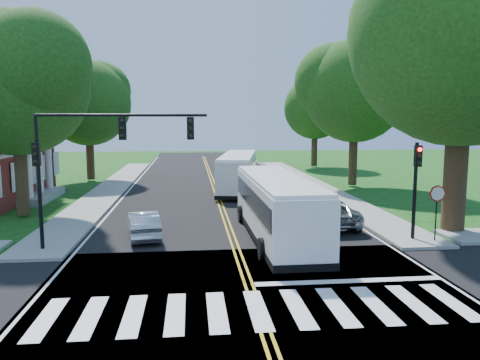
{
  "coord_description": "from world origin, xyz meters",
  "views": [
    {
      "loc": [
        -1.89,
        -13.52,
        5.57
      ],
      "look_at": [
        0.66,
        10.78,
        2.4
      ],
      "focal_mm": 35.0,
      "sensor_mm": 36.0,
      "label": 1
    }
  ],
  "objects": [
    {
      "name": "bus_lead",
      "position": [
        2.07,
        7.77,
        1.54
      ],
      "size": [
        2.85,
        11.27,
        2.9
      ],
      "rotation": [
        0.0,
        0.0,
        3.15
      ],
      "color": "white",
      "rests_on": "road"
    },
    {
      "name": "road",
      "position": [
        0.0,
        18.0,
        0.01
      ],
      "size": [
        14.0,
        96.0,
        0.01
      ],
      "primitive_type": "cube",
      "color": "black",
      "rests_on": "ground"
    },
    {
      "name": "stop_bar",
      "position": [
        3.5,
        1.6,
        0.02
      ],
      "size": [
        6.6,
        0.4,
        0.01
      ],
      "primitive_type": "cube",
      "color": "silver",
      "rests_on": "road"
    },
    {
      "name": "crosswalk",
      "position": [
        0.0,
        -0.5,
        0.02
      ],
      "size": [
        12.6,
        3.0,
        0.01
      ],
      "primitive_type": "cube",
      "color": "silver",
      "rests_on": "road"
    },
    {
      "name": "tree_east_mid",
      "position": [
        11.5,
        24.0,
        7.86
      ],
      "size": [
        8.4,
        8.4,
        11.93
      ],
      "color": "#351E15",
      "rests_on": "ground"
    },
    {
      "name": "sidewalk_ne",
      "position": [
        8.3,
        25.0,
        0.07
      ],
      "size": [
        2.6,
        40.0,
        0.15
      ],
      "primitive_type": "cube",
      "color": "gray",
      "rests_on": "ground"
    },
    {
      "name": "edge_line_e",
      "position": [
        6.8,
        22.0,
        0.01
      ],
      "size": [
        0.12,
        70.0,
        0.01
      ],
      "primitive_type": "cube",
      "color": "silver",
      "rests_on": "road"
    },
    {
      "name": "suv",
      "position": [
        5.19,
        10.13,
        0.73
      ],
      "size": [
        2.52,
        5.22,
        1.43
      ],
      "primitive_type": "imported",
      "rotation": [
        0.0,
        0.0,
        3.17
      ],
      "color": "#A2A5A9",
      "rests_on": "road"
    },
    {
      "name": "cross_road",
      "position": [
        0.0,
        0.0,
        0.01
      ],
      "size": [
        60.0,
        12.0,
        0.01
      ],
      "primitive_type": "cube",
      "color": "black",
      "rests_on": "ground"
    },
    {
      "name": "center_line",
      "position": [
        0.0,
        22.0,
        0.01
      ],
      "size": [
        0.36,
        70.0,
        0.01
      ],
      "primitive_type": "cube",
      "color": "gold",
      "rests_on": "road"
    },
    {
      "name": "tree_ne_big",
      "position": [
        11.0,
        8.0,
        9.62
      ],
      "size": [
        10.8,
        10.8,
        14.91
      ],
      "color": "#351E15",
      "rests_on": "ground"
    },
    {
      "name": "tree_west_near",
      "position": [
        -11.5,
        14.0,
        7.53
      ],
      "size": [
        8.0,
        8.0,
        11.4
      ],
      "color": "#351E15",
      "rests_on": "ground"
    },
    {
      "name": "signal_nw",
      "position": [
        -5.86,
        6.43,
        4.38
      ],
      "size": [
        7.15,
        0.46,
        5.66
      ],
      "color": "black",
      "rests_on": "ground"
    },
    {
      "name": "ground",
      "position": [
        0.0,
        0.0,
        0.0
      ],
      "size": [
        140.0,
        140.0,
        0.0
      ],
      "primitive_type": "plane",
      "color": "#164210",
      "rests_on": "ground"
    },
    {
      "name": "signal_ne",
      "position": [
        8.2,
        6.44,
        2.96
      ],
      "size": [
        0.3,
        0.46,
        4.4
      ],
      "color": "black",
      "rests_on": "ground"
    },
    {
      "name": "stop_sign",
      "position": [
        9.0,
        5.98,
        2.03
      ],
      "size": [
        0.76,
        0.08,
        2.53
      ],
      "color": "black",
      "rests_on": "ground"
    },
    {
      "name": "dark_sedan",
      "position": [
        5.17,
        15.85,
        0.72
      ],
      "size": [
        2.44,
        5.02,
        1.41
      ],
      "primitive_type": "imported",
      "rotation": [
        0.0,
        0.0,
        3.24
      ],
      "color": "black",
      "rests_on": "road"
    },
    {
      "name": "hatchback",
      "position": [
        -4.17,
        8.43,
        0.65
      ],
      "size": [
        1.99,
        4.04,
        1.27
      ],
      "primitive_type": "imported",
      "rotation": [
        0.0,
        0.0,
        3.31
      ],
      "color": "silver",
      "rests_on": "road"
    },
    {
      "name": "edge_line_w",
      "position": [
        -6.8,
        22.0,
        0.01
      ],
      "size": [
        0.12,
        70.0,
        0.01
      ],
      "primitive_type": "cube",
      "color": "silver",
      "rests_on": "road"
    },
    {
      "name": "bus_follow",
      "position": [
        1.77,
        22.78,
        1.52
      ],
      "size": [
        4.27,
        11.3,
        2.86
      ],
      "rotation": [
        0.0,
        0.0,
        2.97
      ],
      "color": "white",
      "rests_on": "road"
    },
    {
      "name": "sidewalk_nw",
      "position": [
        -8.3,
        25.0,
        0.07
      ],
      "size": [
        2.6,
        40.0,
        0.15
      ],
      "primitive_type": "cube",
      "color": "gray",
      "rests_on": "ground"
    },
    {
      "name": "tree_west_far",
      "position": [
        -11.0,
        30.0,
        7.0
      ],
      "size": [
        7.6,
        7.6,
        10.67
      ],
      "color": "#351E15",
      "rests_on": "ground"
    },
    {
      "name": "tree_east_far",
      "position": [
        12.5,
        40.0,
        6.86
      ],
      "size": [
        7.2,
        7.2,
        10.34
      ],
      "color": "#351E15",
      "rests_on": "ground"
    }
  ]
}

